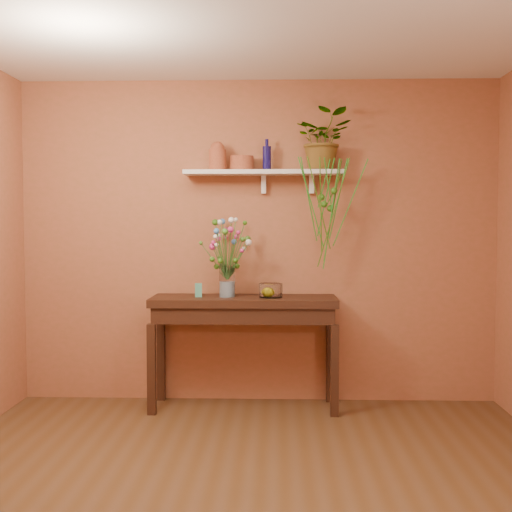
# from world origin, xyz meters

# --- Properties ---
(room) EXTENTS (4.04, 4.04, 2.70)m
(room) POSITION_xyz_m (0.00, 0.00, 1.35)
(room) COLOR #533620
(room) RESTS_ON ground
(sideboard) EXTENTS (1.50, 0.48, 0.91)m
(sideboard) POSITION_xyz_m (-0.10, 1.74, 0.78)
(sideboard) COLOR #371C10
(sideboard) RESTS_ON ground
(wall_shelf) EXTENTS (1.30, 0.24, 0.19)m
(wall_shelf) POSITION_xyz_m (0.06, 1.87, 1.92)
(wall_shelf) COLOR white
(wall_shelf) RESTS_ON room
(terracotta_jug) EXTENTS (0.14, 0.14, 0.23)m
(terracotta_jug) POSITION_xyz_m (-0.33, 1.85, 2.05)
(terracotta_jug) COLOR #A55331
(terracotta_jug) RESTS_ON wall_shelf
(terracotta_pot) EXTENTS (0.22, 0.22, 0.12)m
(terracotta_pot) POSITION_xyz_m (-0.13, 1.90, 2.00)
(terracotta_pot) COLOR #A55331
(terracotta_pot) RESTS_ON wall_shelf
(blue_bottle) EXTENTS (0.07, 0.07, 0.25)m
(blue_bottle) POSITION_xyz_m (0.08, 1.88, 2.04)
(blue_bottle) COLOR #120E47
(blue_bottle) RESTS_ON wall_shelf
(spider_plant) EXTENTS (0.47, 0.42, 0.49)m
(spider_plant) POSITION_xyz_m (0.54, 1.88, 2.18)
(spider_plant) COLOR #336816
(spider_plant) RESTS_ON wall_shelf
(plant_fronds) EXTENTS (0.57, 0.28, 0.89)m
(plant_fronds) POSITION_xyz_m (0.57, 1.75, 1.68)
(plant_fronds) COLOR #336816
(plant_fronds) RESTS_ON wall_shelf
(glass_vase) EXTENTS (0.13, 0.13, 0.26)m
(glass_vase) POSITION_xyz_m (-0.24, 1.74, 1.02)
(glass_vase) COLOR white
(glass_vase) RESTS_ON sideboard
(bouquet) EXTENTS (0.43, 0.44, 0.50)m
(bouquet) POSITION_xyz_m (-0.24, 1.73, 1.35)
(bouquet) COLOR #386B28
(bouquet) RESTS_ON glass_vase
(glass_bowl) EXTENTS (0.19, 0.19, 0.11)m
(glass_bowl) POSITION_xyz_m (0.11, 1.72, 0.96)
(glass_bowl) COLOR white
(glass_bowl) RESTS_ON sideboard
(lemon) EXTENTS (0.08, 0.08, 0.08)m
(lemon) POSITION_xyz_m (0.10, 1.70, 0.95)
(lemon) COLOR yellow
(lemon) RESTS_ON glass_bowl
(carton) EXTENTS (0.06, 0.05, 0.11)m
(carton) POSITION_xyz_m (-0.47, 1.73, 0.96)
(carton) COLOR teal
(carton) RESTS_ON sideboard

